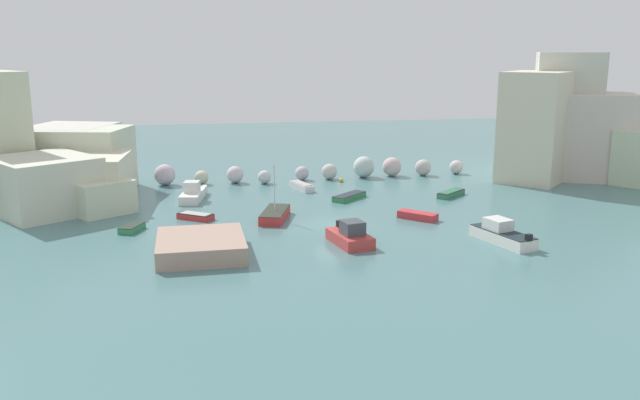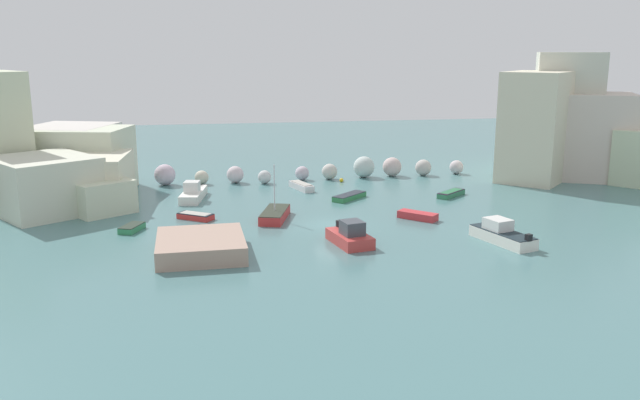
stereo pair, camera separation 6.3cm
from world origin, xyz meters
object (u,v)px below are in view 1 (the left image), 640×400
at_px(moored_boat_0, 350,236).
at_px(moored_boat_8, 196,216).
at_px(moored_boat_4, 451,193).
at_px(moored_boat_10, 349,196).
at_px(moored_boat_5, 196,233).
at_px(channel_buoy, 341,180).
at_px(moored_boat_2, 301,186).
at_px(moored_boat_3, 275,215).
at_px(moored_boat_6, 502,234).
at_px(stone_dock, 201,246).
at_px(moored_boat_9, 132,228).
at_px(moored_boat_7, 418,216).
at_px(moored_boat_1, 193,193).

height_order(moored_boat_0, moored_boat_8, moored_boat_0).
xyz_separation_m(moored_boat_4, moored_boat_10, (-10.30, 0.62, -0.03)).
relative_size(moored_boat_5, moored_boat_8, 1.02).
bearing_deg(channel_buoy, moored_boat_2, -148.15).
bearing_deg(moored_boat_2, moored_boat_4, -130.69).
bearing_deg(moored_boat_0, moored_boat_3, -162.46).
distance_m(moored_boat_2, moored_boat_5, 19.54).
bearing_deg(moored_boat_10, moored_boat_6, -106.81).
xyz_separation_m(channel_buoy, moored_boat_0, (-4.38, -23.50, 0.44)).
bearing_deg(channel_buoy, moored_boat_6, -74.20).
distance_m(stone_dock, moored_boat_9, 9.18).
height_order(moored_boat_2, moored_boat_3, moored_boat_3).
xyz_separation_m(stone_dock, moored_boat_9, (-5.47, 7.36, -0.40)).
xyz_separation_m(channel_buoy, moored_boat_10, (-1.02, -8.45, 0.04)).
height_order(moored_boat_4, moored_boat_7, moored_boat_7).
relative_size(channel_buoy, moored_boat_2, 0.11).
height_order(moored_boat_9, moored_boat_10, moored_boat_10).
distance_m(channel_buoy, moored_boat_2, 5.85).
bearing_deg(moored_boat_0, moored_boat_9, -123.94).
bearing_deg(channel_buoy, moored_boat_10, -96.91).
distance_m(moored_boat_6, moored_boat_7, 8.85).
xyz_separation_m(moored_boat_1, moored_boat_8, (0.24, -7.90, -0.33)).
height_order(moored_boat_0, moored_boat_7, moored_boat_0).
distance_m(moored_boat_2, moored_boat_10, 6.66).
bearing_deg(moored_boat_4, moored_boat_0, -173.36).
bearing_deg(moored_boat_7, moored_boat_0, 86.15).
bearing_deg(moored_boat_5, moored_boat_10, 153.87).
bearing_deg(channel_buoy, moored_boat_1, -160.21).
distance_m(stone_dock, channel_buoy, 28.58).
bearing_deg(moored_boat_1, channel_buoy, 119.82).
relative_size(moored_boat_3, moored_boat_5, 1.62).
distance_m(moored_boat_6, moored_boat_9, 29.22).
height_order(stone_dock, moored_boat_5, stone_dock).
height_order(moored_boat_1, moored_boat_4, moored_boat_1).
relative_size(stone_dock, moored_boat_0, 1.49).
bearing_deg(moored_boat_6, stone_dock, 71.03).
relative_size(stone_dock, moored_boat_9, 2.50).
bearing_deg(moored_boat_6, channel_buoy, -0.70).
height_order(moored_boat_7, moored_boat_8, moored_boat_7).
relative_size(moored_boat_2, moored_boat_8, 1.23).
relative_size(moored_boat_2, moored_boat_3, 0.74).
distance_m(moored_boat_4, moored_boat_7, 10.18).
relative_size(moored_boat_3, moored_boat_10, 1.39).
bearing_deg(moored_boat_4, moored_boat_6, -137.80).
relative_size(stone_dock, moored_boat_6, 1.17).
distance_m(moored_boat_2, moored_boat_8, 15.22).
bearing_deg(moored_boat_0, moored_boat_4, 125.07).
bearing_deg(moored_boat_4, moored_boat_7, -167.57).
bearing_deg(moored_boat_6, moored_boat_0, 66.02).
bearing_deg(moored_boat_3, channel_buoy, -14.53).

